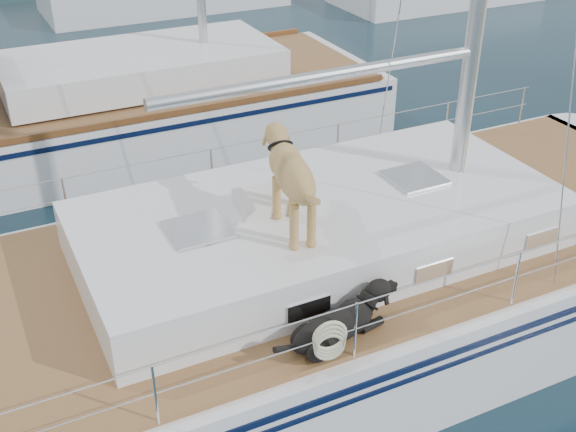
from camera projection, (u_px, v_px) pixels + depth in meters
ground at (257, 353)px, 8.33m from camera, size 120.00×120.00×0.00m
main_sailboat at (263, 304)px, 8.02m from camera, size 12.00×3.84×14.01m
neighbor_sailboat at (86, 119)px, 12.80m from camera, size 11.00×3.50×13.30m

